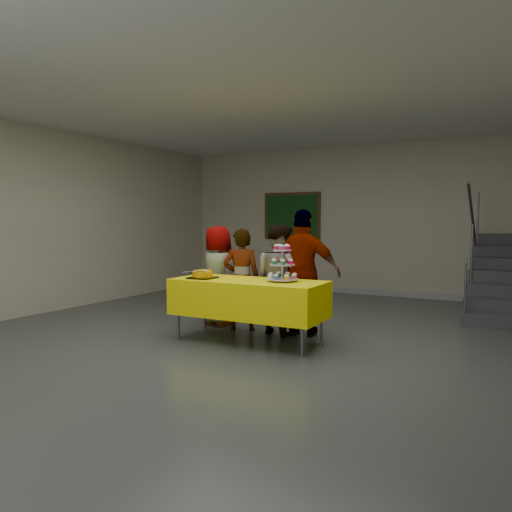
{
  "coord_description": "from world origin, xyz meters",
  "views": [
    {
      "loc": [
        2.83,
        -4.89,
        1.48
      ],
      "look_at": [
        -0.12,
        0.56,
        1.05
      ],
      "focal_mm": 35.0,
      "sensor_mm": 36.0,
      "label": 1
    }
  ],
  "objects": [
    {
      "name": "cupcake_stand",
      "position": [
        0.31,
        0.42,
        0.95
      ],
      "size": [
        0.38,
        0.38,
        0.44
      ],
      "color": "silver",
      "rests_on": "bake_table"
    },
    {
      "name": "schoolchild_c",
      "position": [
        -0.01,
        0.98,
        0.72
      ],
      "size": [
        0.86,
        0.78,
        1.45
      ],
      "primitive_type": "imported",
      "rotation": [
        0.0,
        0.0,
        2.75
      ],
      "color": "slate",
      "rests_on": "ground"
    },
    {
      "name": "schoolchild_b",
      "position": [
        -0.55,
        0.94,
        0.69
      ],
      "size": [
        0.6,
        0.51,
        1.39
      ],
      "primitive_type": "imported",
      "rotation": [
        0.0,
        0.0,
        3.58
      ],
      "color": "slate",
      "rests_on": "ground"
    },
    {
      "name": "noticeboard",
      "position": [
        -1.63,
        4.96,
        1.6
      ],
      "size": [
        1.3,
        0.05,
        1.0
      ],
      "color": "#472B16",
      "rests_on": "ground"
    },
    {
      "name": "room_shell",
      "position": [
        0.0,
        0.02,
        2.13
      ],
      "size": [
        10.0,
        10.04,
        3.02
      ],
      "color": "#4C514C",
      "rests_on": "ground"
    },
    {
      "name": "schoolchild_d",
      "position": [
        0.32,
        1.02,
        0.82
      ],
      "size": [
        1.01,
        0.56,
        1.64
      ],
      "primitive_type": "imported",
      "rotation": [
        0.0,
        0.0,
        3.31
      ],
      "color": "slate",
      "rests_on": "ground"
    },
    {
      "name": "schoolchild_a",
      "position": [
        -1.04,
        1.1,
        0.71
      ],
      "size": [
        0.81,
        0.68,
        1.42
      ],
      "primitive_type": "imported",
      "rotation": [
        0.0,
        0.0,
        2.75
      ],
      "color": "slate",
      "rests_on": "ground"
    },
    {
      "name": "bake_table",
      "position": [
        -0.12,
        0.36,
        0.56
      ],
      "size": [
        1.88,
        0.78,
        0.77
      ],
      "color": "#595960",
      "rests_on": "ground"
    },
    {
      "name": "bear_cake",
      "position": [
        -0.7,
        0.23,
        0.83
      ],
      "size": [
        0.32,
        0.36,
        0.12
      ],
      "color": "black",
      "rests_on": "bake_table"
    }
  ]
}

